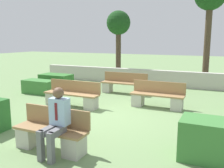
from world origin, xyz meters
TOP-DOWN VIEW (x-y plane):
  - ground_plane at (0.00, 0.00)m, footprint 60.00×60.00m
  - perimeter_wall at (0.00, 5.56)m, footprint 12.71×0.30m
  - bench_front at (0.03, -2.59)m, footprint 1.64×0.49m
  - bench_left_side at (-0.67, 3.20)m, footprint 1.99×0.49m
  - bench_right_side at (1.20, 1.57)m, footprint 1.81×0.48m
  - bench_back at (-1.51, 0.50)m, footprint 2.02×0.48m
  - person_seated_man at (0.28, -2.73)m, footprint 0.38×0.63m
  - hedge_block_mid_left at (-3.95, 1.66)m, footprint 1.38×0.68m
  - hedge_block_mid_right at (-3.92, 2.80)m, footprint 1.46×0.81m
  - tree_leftmost at (-2.33, 6.47)m, footprint 1.32×1.32m

SIDE VIEW (x-z plane):
  - ground_plane at x=0.00m, z-range 0.00..0.00m
  - hedge_block_mid_left at x=-3.95m, z-range 0.00..0.58m
  - bench_front at x=0.03m, z-range -0.11..0.77m
  - bench_right_side at x=1.20m, z-range -0.10..0.77m
  - hedge_block_mid_right at x=-3.92m, z-range 0.00..0.69m
  - bench_left_side at x=-0.67m, z-range -0.09..0.78m
  - bench_back at x=-1.51m, z-range -0.09..0.78m
  - perimeter_wall at x=0.00m, z-range 0.00..0.78m
  - person_seated_man at x=0.28m, z-range 0.08..1.45m
  - tree_leftmost at x=-2.33m, z-range 1.10..4.95m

